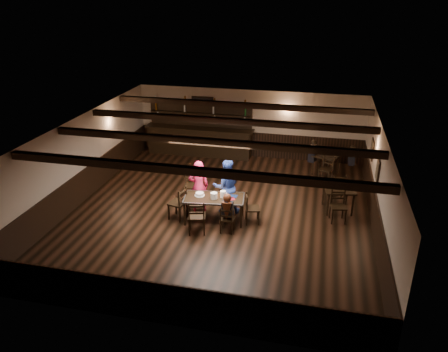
% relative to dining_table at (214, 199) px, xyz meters
% --- Properties ---
extents(ground, '(10.00, 10.00, 0.00)m').
position_rel_dining_table_xyz_m(ground, '(0.05, 0.55, -0.68)').
color(ground, black).
rests_on(ground, ground).
extents(room_shell, '(9.02, 10.02, 2.71)m').
position_rel_dining_table_xyz_m(room_shell, '(0.05, 0.59, 1.06)').
color(room_shell, beige).
rests_on(room_shell, ground).
extents(dining_table, '(1.84, 1.09, 0.75)m').
position_rel_dining_table_xyz_m(dining_table, '(0.00, 0.00, 0.00)').
color(dining_table, black).
rests_on(dining_table, ground).
extents(chair_near_left, '(0.57, 0.56, 1.01)m').
position_rel_dining_table_xyz_m(chair_near_left, '(-0.28, -0.87, -0.09)').
color(chair_near_left, black).
rests_on(chair_near_left, ground).
extents(chair_near_right, '(0.38, 0.36, 0.80)m').
position_rel_dining_table_xyz_m(chair_near_right, '(0.52, -0.62, -0.21)').
color(chair_near_right, black).
rests_on(chair_near_right, ground).
extents(chair_end_left, '(0.55, 0.56, 1.01)m').
position_rel_dining_table_xyz_m(chair_end_left, '(-1.00, -0.14, -0.09)').
color(chair_end_left, black).
rests_on(chair_end_left, ground).
extents(chair_end_right, '(0.49, 0.50, 0.91)m').
position_rel_dining_table_xyz_m(chair_end_right, '(1.04, 0.11, -0.15)').
color(chair_end_right, black).
rests_on(chair_end_right, ground).
extents(chair_far_pushed, '(0.52, 0.51, 0.95)m').
position_rel_dining_table_xyz_m(chair_far_pushed, '(-1.06, 1.25, -0.13)').
color(chair_far_pushed, black).
rests_on(chair_far_pushed, ground).
extents(woman_pink, '(0.70, 0.57, 1.64)m').
position_rel_dining_table_xyz_m(woman_pink, '(-0.61, 0.50, 0.14)').
color(woman_pink, '#EB2F58').
rests_on(woman_pink, ground).
extents(man_blue, '(1.00, 0.89, 1.70)m').
position_rel_dining_table_xyz_m(man_blue, '(0.23, 0.59, 0.17)').
color(man_blue, navy).
rests_on(man_blue, ground).
extents(seated_person, '(0.31, 0.46, 0.75)m').
position_rel_dining_table_xyz_m(seated_person, '(0.52, -0.57, 0.11)').
color(seated_person, black).
rests_on(seated_person, ground).
extents(cake, '(0.30, 0.30, 0.09)m').
position_rel_dining_table_xyz_m(cake, '(-0.44, 0.02, 0.11)').
color(cake, white).
rests_on(cake, dining_table).
extents(plate_stack_a, '(0.19, 0.19, 0.18)m').
position_rel_dining_table_xyz_m(plate_stack_a, '(0.02, -0.08, 0.16)').
color(plate_stack_a, white).
rests_on(plate_stack_a, dining_table).
extents(plate_stack_b, '(0.17, 0.17, 0.20)m').
position_rel_dining_table_xyz_m(plate_stack_b, '(0.25, 0.07, 0.17)').
color(plate_stack_b, white).
rests_on(plate_stack_b, dining_table).
extents(tea_light, '(0.05, 0.05, 0.06)m').
position_rel_dining_table_xyz_m(tea_light, '(0.00, 0.15, 0.09)').
color(tea_light, '#A5A8AD').
rests_on(tea_light, dining_table).
extents(salt_shaker, '(0.04, 0.04, 0.10)m').
position_rel_dining_table_xyz_m(salt_shaker, '(0.38, -0.05, 0.12)').
color(salt_shaker, silver).
rests_on(salt_shaker, dining_table).
extents(pepper_shaker, '(0.04, 0.04, 0.10)m').
position_rel_dining_table_xyz_m(pepper_shaker, '(0.43, 0.01, 0.12)').
color(pepper_shaker, '#A5A8AD').
rests_on(pepper_shaker, dining_table).
extents(drink_glass, '(0.07, 0.07, 0.11)m').
position_rel_dining_table_xyz_m(drink_glass, '(0.33, 0.13, 0.13)').
color(drink_glass, silver).
rests_on(drink_glass, dining_table).
extents(menu_red, '(0.36, 0.33, 0.00)m').
position_rel_dining_table_xyz_m(menu_red, '(0.46, -0.01, 0.07)').
color(menu_red, maroon).
rests_on(menu_red, dining_table).
extents(menu_blue, '(0.29, 0.22, 0.00)m').
position_rel_dining_table_xyz_m(menu_blue, '(0.50, 0.20, 0.07)').
color(menu_blue, '#0D1C41').
rests_on(menu_blue, dining_table).
extents(bar_counter, '(4.42, 0.70, 2.20)m').
position_rel_dining_table_xyz_m(bar_counter, '(-1.93, 5.27, 0.04)').
color(bar_counter, black).
rests_on(bar_counter, ground).
extents(back_table_a, '(1.05, 1.05, 0.75)m').
position_rel_dining_table_xyz_m(back_table_a, '(3.54, 1.47, -0.03)').
color(back_table_a, black).
rests_on(back_table_a, ground).
extents(back_table_b, '(1.11, 1.11, 0.75)m').
position_rel_dining_table_xyz_m(back_table_b, '(3.15, 4.29, -0.03)').
color(back_table_b, black).
rests_on(back_table_b, ground).
extents(bg_patron_left, '(0.34, 0.44, 0.81)m').
position_rel_dining_table_xyz_m(bg_patron_left, '(2.64, 4.28, 0.19)').
color(bg_patron_left, black).
rests_on(bg_patron_left, ground).
extents(bg_patron_right, '(0.23, 0.36, 0.71)m').
position_rel_dining_table_xyz_m(bg_patron_right, '(4.01, 4.28, 0.14)').
color(bg_patron_right, black).
rests_on(bg_patron_right, ground).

